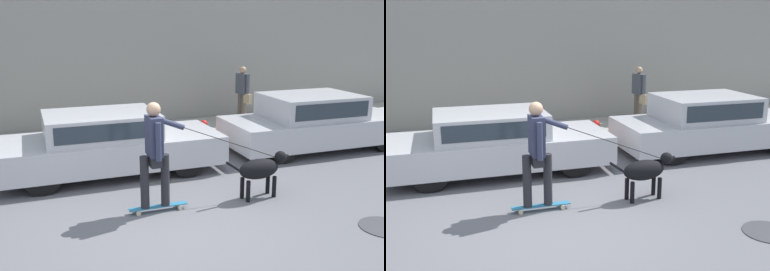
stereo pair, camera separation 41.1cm
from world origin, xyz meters
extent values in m
plane|color=slate|center=(0.00, 0.00, 0.00)|extent=(36.00, 36.00, 0.00)
cube|color=gray|center=(0.00, 6.42, 2.39)|extent=(32.00, 0.30, 4.77)
cube|color=#A39E93|center=(0.00, 5.02, 0.07)|extent=(30.00, 2.47, 0.13)
cylinder|color=black|center=(1.06, 3.32, 0.32)|extent=(0.64, 0.22, 0.64)
cylinder|color=black|center=(1.02, 1.89, 0.32)|extent=(0.64, 0.22, 0.64)
cylinder|color=black|center=(-1.52, 3.39, 0.32)|extent=(0.64, 0.22, 0.64)
cylinder|color=black|center=(-1.56, 1.97, 0.32)|extent=(0.64, 0.22, 0.64)
cube|color=#BCBCC1|center=(-0.25, 2.64, 0.46)|extent=(4.22, 1.78, 0.53)
cube|color=#BCBCC1|center=(-0.42, 2.65, 0.96)|extent=(2.09, 1.56, 0.47)
cube|color=#28333D|center=(-0.44, 1.90, 0.98)|extent=(1.80, 0.06, 0.30)
cylinder|color=black|center=(5.82, 3.35, 0.30)|extent=(0.61, 0.22, 0.60)
cylinder|color=black|center=(5.76, 1.85, 0.30)|extent=(0.61, 0.22, 0.60)
cylinder|color=black|center=(3.20, 3.44, 0.30)|extent=(0.61, 0.22, 0.60)
cylinder|color=black|center=(3.15, 1.94, 0.30)|extent=(0.61, 0.22, 0.60)
cube|color=#BCBCC1|center=(4.48, 2.64, 0.46)|extent=(4.29, 1.89, 0.55)
cube|color=#BCBCC1|center=(4.31, 2.65, 0.99)|extent=(2.11, 1.64, 0.52)
cube|color=#28333D|center=(4.29, 1.86, 1.02)|extent=(1.81, 0.08, 0.33)
cylinder|color=black|center=(1.96, 0.58, 0.18)|extent=(0.07, 0.07, 0.36)
cylinder|color=black|center=(1.97, 0.40, 0.18)|extent=(0.07, 0.07, 0.36)
cylinder|color=black|center=(1.46, 0.55, 0.18)|extent=(0.07, 0.07, 0.36)
cylinder|color=black|center=(1.47, 0.37, 0.18)|extent=(0.07, 0.07, 0.36)
ellipsoid|color=black|center=(1.71, 0.48, 0.50)|extent=(0.74, 0.37, 0.33)
sphere|color=black|center=(2.14, 0.50, 0.64)|extent=(0.20, 0.20, 0.20)
cylinder|color=black|center=(2.23, 0.51, 0.63)|extent=(0.12, 0.10, 0.09)
cylinder|color=black|center=(1.24, 0.45, 0.59)|extent=(0.29, 0.06, 0.22)
cylinder|color=beige|center=(0.35, 0.63, 0.04)|extent=(0.07, 0.03, 0.07)
cylinder|color=beige|center=(0.34, 0.48, 0.04)|extent=(0.07, 0.03, 0.07)
cylinder|color=beige|center=(-0.31, 0.66, 0.04)|extent=(0.07, 0.03, 0.07)
cylinder|color=beige|center=(-0.31, 0.51, 0.04)|extent=(0.07, 0.03, 0.07)
cube|color=teal|center=(0.02, 0.57, 0.08)|extent=(0.92, 0.15, 0.02)
cylinder|color=#232328|center=(0.13, 0.57, 0.49)|extent=(0.13, 0.13, 0.81)
cylinder|color=#232328|center=(-0.19, 0.58, 0.49)|extent=(0.13, 0.13, 0.81)
cube|color=#232328|center=(-0.03, 0.57, 0.81)|extent=(0.17, 0.30, 0.16)
cube|color=#2D334C|center=(-0.03, 0.57, 1.19)|extent=(0.20, 0.39, 0.59)
sphere|color=tan|center=(-0.03, 0.57, 1.59)|extent=(0.21, 0.21, 0.21)
cylinder|color=#2D334C|center=(-0.04, 0.34, 1.16)|extent=(0.08, 0.08, 0.56)
cylinder|color=#2D334C|center=(0.24, 0.77, 1.34)|extent=(0.56, 0.16, 0.28)
cylinder|color=black|center=(1.32, 0.62, 0.93)|extent=(1.64, 0.24, 0.64)
cylinder|color=brown|center=(4.04, 5.28, 0.52)|extent=(0.14, 0.14, 0.77)
cylinder|color=brown|center=(4.02, 5.44, 0.52)|extent=(0.14, 0.14, 0.77)
cube|color=#424751|center=(4.03, 5.36, 1.18)|extent=(0.24, 0.41, 0.56)
cylinder|color=#424751|center=(4.06, 5.12, 1.20)|extent=(0.09, 0.09, 0.53)
cylinder|color=#424751|center=(4.00, 5.60, 1.20)|extent=(0.09, 0.09, 0.53)
sphere|color=tan|center=(4.03, 5.36, 1.56)|extent=(0.19, 0.19, 0.19)
cube|color=tan|center=(4.06, 5.12, 0.80)|extent=(0.14, 0.32, 0.26)
cylinder|color=red|center=(2.07, 3.53, 0.27)|extent=(0.17, 0.17, 0.54)
sphere|color=red|center=(2.07, 3.53, 0.59)|extent=(0.18, 0.18, 0.18)
camera|label=1|loc=(-1.92, -5.55, 2.80)|focal=42.00mm
camera|label=2|loc=(-1.54, -5.70, 2.80)|focal=42.00mm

